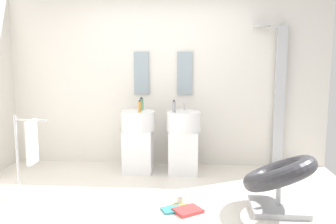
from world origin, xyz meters
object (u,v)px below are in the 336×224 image
(towel_rack, at_px, (29,144))
(magazine_ochre, at_px, (184,208))
(shower_column, at_px, (279,94))
(pedestal_sink_left, at_px, (138,139))
(pedestal_sink_right, at_px, (184,140))
(magazine_red, at_px, (188,211))
(magazine_teal, at_px, (172,210))
(soap_bottle_amber, at_px, (140,107))
(lounge_chair, at_px, (279,178))
(coffee_mug, at_px, (180,199))
(soap_bottle_grey, at_px, (174,107))
(soap_bottle_green, at_px, (141,104))

(towel_rack, relative_size, magazine_ochre, 3.73)
(shower_column, distance_m, magazine_ochre, 2.32)
(pedestal_sink_left, relative_size, pedestal_sink_right, 1.00)
(magazine_red, bearing_deg, shower_column, 18.05)
(magazine_ochre, bearing_deg, magazine_teal, -131.65)
(pedestal_sink_right, relative_size, shower_column, 0.47)
(towel_rack, bearing_deg, soap_bottle_amber, 39.33)
(towel_rack, relative_size, magazine_red, 3.50)
(pedestal_sink_right, xyz_separation_m, magazine_teal, (-0.07, -1.32, -0.44))
(pedestal_sink_left, distance_m, soap_bottle_amber, 0.50)
(lounge_chair, distance_m, magazine_ochre, 1.04)
(pedestal_sink_left, height_order, towel_rack, pedestal_sink_left)
(pedestal_sink_left, xyz_separation_m, shower_column, (1.99, 0.33, 0.62))
(lounge_chair, relative_size, magazine_ochre, 4.23)
(pedestal_sink_left, distance_m, magazine_teal, 1.50)
(coffee_mug, distance_m, soap_bottle_grey, 1.38)
(pedestal_sink_right, distance_m, magazine_red, 1.41)
(shower_column, xyz_separation_m, towel_rack, (-3.06, -1.37, -0.45))
(shower_column, bearing_deg, lounge_chair, -101.81)
(magazine_red, bearing_deg, soap_bottle_green, 80.44)
(magazine_red, relative_size, soap_bottle_amber, 1.60)
(magazine_red, bearing_deg, pedestal_sink_right, 58.72)
(coffee_mug, relative_size, soap_bottle_grey, 0.62)
(coffee_mug, bearing_deg, soap_bottle_amber, 119.96)
(soap_bottle_grey, bearing_deg, lounge_chair, -43.86)
(pedestal_sink_left, height_order, magazine_ochre, pedestal_sink_left)
(magazine_teal, distance_m, soap_bottle_green, 1.79)
(soap_bottle_amber, xyz_separation_m, soap_bottle_grey, (0.46, 0.04, -0.00))
(pedestal_sink_left, xyz_separation_m, soap_bottle_grey, (0.51, -0.08, 0.48))
(magazine_red, distance_m, soap_bottle_grey, 1.58)
(pedestal_sink_left, bearing_deg, magazine_teal, -66.82)
(pedestal_sink_left, xyz_separation_m, pedestal_sink_right, (0.64, 0.00, 0.00))
(towel_rack, xyz_separation_m, soap_bottle_amber, (1.12, 0.92, 0.32))
(towel_rack, bearing_deg, magazine_ochre, -7.13)
(magazine_ochre, distance_m, magazine_teal, 0.13)
(soap_bottle_grey, bearing_deg, coffee_mug, -83.22)
(pedestal_sink_right, height_order, magazine_ochre, pedestal_sink_right)
(shower_column, xyz_separation_m, soap_bottle_grey, (-1.48, -0.41, -0.14))
(lounge_chair, height_order, magazine_red, lounge_chair)
(pedestal_sink_left, bearing_deg, towel_rack, -135.84)
(pedestal_sink_right, height_order, towel_rack, pedestal_sink_right)
(pedestal_sink_right, bearing_deg, magazine_ochre, -88.15)
(shower_column, distance_m, lounge_chair, 1.72)
(towel_rack, distance_m, soap_bottle_amber, 1.48)
(shower_column, relative_size, magazine_ochre, 8.04)
(pedestal_sink_left, distance_m, shower_column, 2.11)
(lounge_chair, height_order, soap_bottle_grey, soap_bottle_grey)
(pedestal_sink_left, height_order, magazine_red, pedestal_sink_left)
(magazine_red, xyz_separation_m, magazine_teal, (-0.16, 0.02, -0.01))
(towel_rack, xyz_separation_m, soap_bottle_green, (1.10, 1.15, 0.32))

